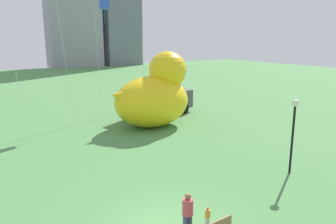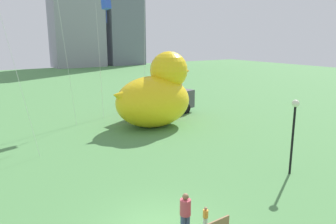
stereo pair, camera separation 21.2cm
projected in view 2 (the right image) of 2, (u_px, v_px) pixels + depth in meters
The scene contains 6 objects.
person_adult at pixel (185, 212), 11.82m from camera, with size 0.40×0.40×1.63m.
person_child at pixel (205, 216), 12.38m from camera, with size 0.21×0.21×0.84m.
giant_inflatable_duck at pixel (156, 95), 26.22m from camera, with size 7.16×4.59×5.93m.
lamppost at pixel (294, 122), 16.78m from camera, with size 0.38×0.38×3.96m.
box_truck at pixel (161, 100), 29.91m from camera, with size 6.82×3.61×2.85m.
kite_blue at pixel (106, 3), 28.11m from camera, with size 1.28×1.51×10.52m.
Camera 2 is at (-5.71, -9.56, 7.03)m, focal length 35.31 mm.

